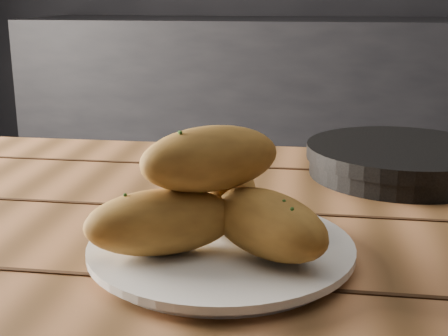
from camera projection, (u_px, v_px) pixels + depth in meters
counter at (342, 122)px, 2.79m from camera, size 2.80×0.60×0.90m
table at (204, 320)px, 0.70m from camera, size 1.54×0.89×0.75m
plate at (221, 250)px, 0.63m from camera, size 0.27×0.27×0.02m
bread_rolls at (215, 200)px, 0.61m from camera, size 0.26×0.22×0.12m
skillet at (403, 160)px, 0.91m from camera, size 0.41×0.28×0.05m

